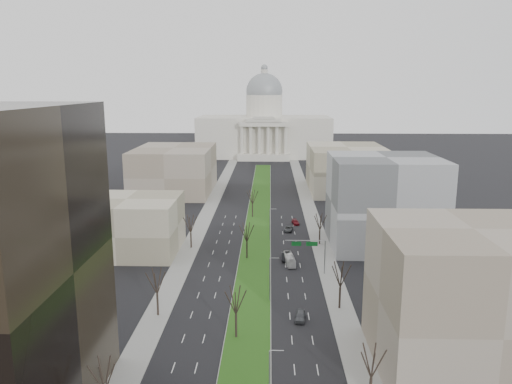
% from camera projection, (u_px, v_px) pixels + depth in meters
% --- Properties ---
extents(ground, '(600.00, 600.00, 0.00)m').
position_uv_depth(ground, '(259.00, 217.00, 163.35)').
color(ground, black).
rests_on(ground, ground).
extents(median, '(8.00, 222.03, 0.20)m').
position_uv_depth(median, '(259.00, 218.00, 162.34)').
color(median, '#999993').
rests_on(median, ground).
extents(sidewalk_left, '(5.00, 330.00, 0.15)m').
position_uv_depth(sidewalk_left, '(194.00, 240.00, 139.37)').
color(sidewalk_left, gray).
rests_on(sidewalk_left, ground).
extents(sidewalk_right, '(5.00, 330.00, 0.15)m').
position_uv_depth(sidewalk_right, '(319.00, 241.00, 138.41)').
color(sidewalk_right, gray).
rests_on(sidewalk_right, ground).
extents(capitol, '(80.00, 46.00, 55.00)m').
position_uv_depth(capitol, '(264.00, 129.00, 306.23)').
color(capitol, beige).
rests_on(capitol, ground).
extents(building_beige_left, '(26.00, 22.00, 14.00)m').
position_uv_depth(building_beige_left, '(128.00, 225.00, 128.57)').
color(building_beige_left, gray).
rests_on(building_beige_left, ground).
extents(building_tan_right, '(26.00, 24.00, 22.00)m').
position_uv_depth(building_tan_right, '(467.00, 300.00, 74.12)').
color(building_tan_right, gray).
rests_on(building_tan_right, ground).
extents(building_grey_right, '(28.00, 26.00, 24.00)m').
position_uv_depth(building_grey_right, '(384.00, 202.00, 132.55)').
color(building_grey_right, slate).
rests_on(building_grey_right, ground).
extents(building_far_left, '(30.00, 40.00, 18.00)m').
position_uv_depth(building_far_left, '(174.00, 170.00, 201.55)').
color(building_far_left, gray).
rests_on(building_far_left, ground).
extents(building_far_right, '(30.00, 40.00, 18.00)m').
position_uv_depth(building_far_right, '(346.00, 169.00, 204.53)').
color(building_far_right, gray).
rests_on(building_far_right, ground).
extents(tree_left_near, '(5.10, 5.10, 9.18)m').
position_uv_depth(tree_left_near, '(104.00, 374.00, 62.71)').
color(tree_left_near, black).
rests_on(tree_left_near, ground).
extents(tree_left_mid, '(5.40, 5.40, 9.72)m').
position_uv_depth(tree_left_mid, '(157.00, 280.00, 91.96)').
color(tree_left_mid, black).
rests_on(tree_left_mid, ground).
extents(tree_left_far, '(5.28, 5.28, 9.50)m').
position_uv_depth(tree_left_far, '(191.00, 223.00, 131.11)').
color(tree_left_far, black).
rests_on(tree_left_far, ground).
extents(tree_right_near, '(5.16, 5.16, 9.29)m').
position_uv_depth(tree_right_near, '(372.00, 361.00, 65.67)').
color(tree_right_near, black).
rests_on(tree_right_near, ground).
extents(tree_right_mid, '(5.52, 5.52, 9.94)m').
position_uv_depth(tree_right_mid, '(341.00, 274.00, 94.90)').
color(tree_right_mid, black).
rests_on(tree_right_mid, ground).
extents(tree_right_far, '(5.04, 5.04, 9.07)m').
position_uv_depth(tree_right_far, '(320.00, 221.00, 134.15)').
color(tree_right_far, black).
rests_on(tree_right_far, ground).
extents(tree_median_a, '(5.40, 5.40, 9.72)m').
position_uv_depth(tree_median_a, '(236.00, 300.00, 83.73)').
color(tree_median_a, black).
rests_on(tree_median_a, ground).
extents(tree_median_b, '(5.40, 5.40, 9.72)m').
position_uv_depth(tree_median_b, '(247.00, 232.00, 122.84)').
color(tree_median_b, black).
rests_on(tree_median_b, ground).
extents(tree_median_c, '(5.40, 5.40, 9.72)m').
position_uv_depth(tree_median_c, '(252.00, 197.00, 161.95)').
color(tree_median_c, black).
rests_on(tree_median_c, ground).
extents(streetlamp_median_a, '(1.90, 0.20, 9.16)m').
position_uv_depth(streetlamp_median_a, '(270.00, 381.00, 64.47)').
color(streetlamp_median_a, gray).
rests_on(streetlamp_median_a, ground).
extents(streetlamp_median_b, '(1.90, 0.20, 9.16)m').
position_uv_depth(streetlamp_median_b, '(270.00, 279.00, 98.69)').
color(streetlamp_median_b, gray).
rests_on(streetlamp_median_b, ground).
extents(streetlamp_median_c, '(1.90, 0.20, 9.16)m').
position_uv_depth(streetlamp_median_c, '(270.00, 224.00, 137.80)').
color(streetlamp_median_c, gray).
rests_on(streetlamp_median_c, ground).
extents(mast_arm_signs, '(9.12, 0.24, 8.09)m').
position_uv_depth(mast_arm_signs, '(313.00, 249.00, 112.85)').
color(mast_arm_signs, gray).
rests_on(mast_arm_signs, ground).
extents(car_grey_near, '(2.48, 4.83, 1.57)m').
position_uv_depth(car_grey_near, '(300.00, 316.00, 91.56)').
color(car_grey_near, '#4D5055').
rests_on(car_grey_near, ground).
extents(car_black, '(1.77, 5.06, 1.67)m').
position_uv_depth(car_black, '(285.00, 257.00, 123.22)').
color(car_black, black).
rests_on(car_black, ground).
extents(car_red, '(2.53, 4.74, 1.31)m').
position_uv_depth(car_red, '(295.00, 222.00, 155.13)').
color(car_red, maroon).
rests_on(car_red, ground).
extents(car_grey_far, '(3.09, 5.30, 1.39)m').
position_uv_depth(car_grey_far, '(288.00, 229.00, 147.82)').
color(car_grey_far, '#44484B').
rests_on(car_grey_far, ground).
extents(box_van, '(2.79, 8.31, 2.27)m').
position_uv_depth(box_van, '(290.00, 259.00, 120.48)').
color(box_van, silver).
rests_on(box_van, ground).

